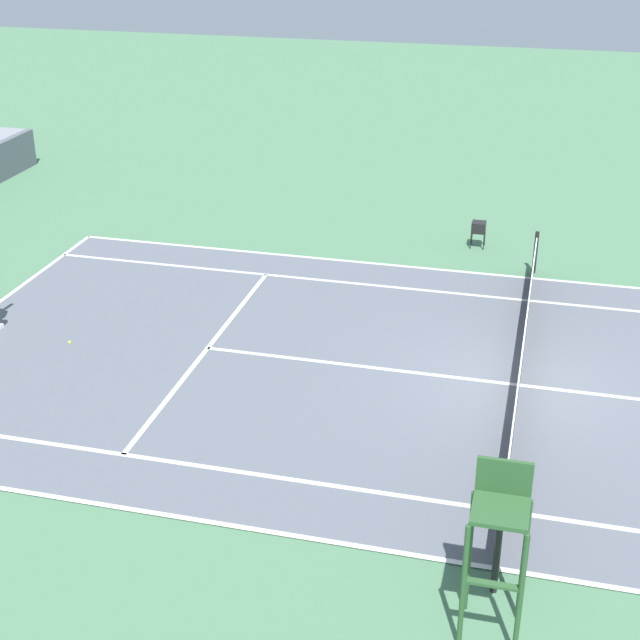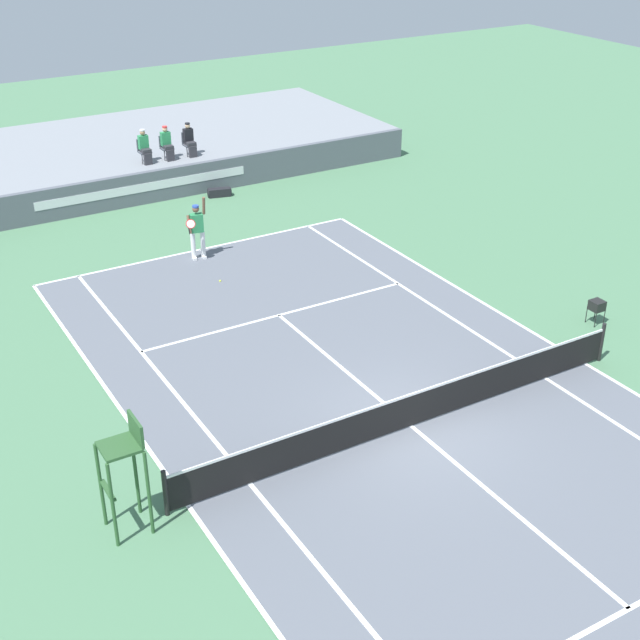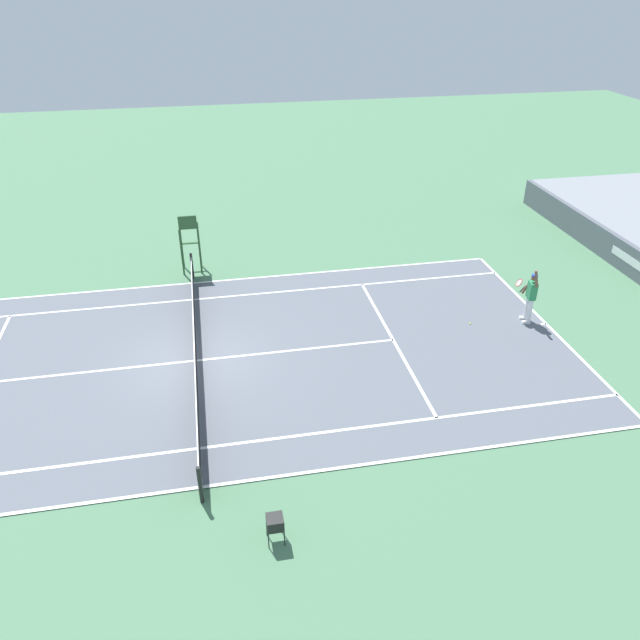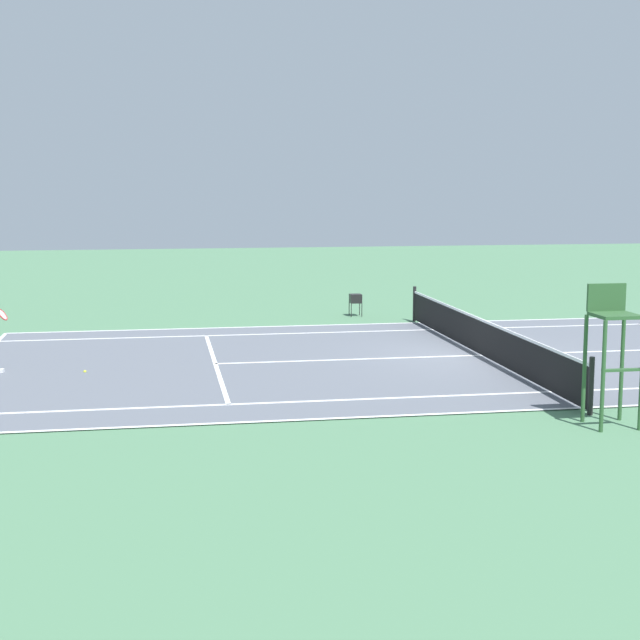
% 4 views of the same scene
% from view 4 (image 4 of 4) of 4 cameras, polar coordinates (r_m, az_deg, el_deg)
% --- Properties ---
extents(ground_plane, '(80.00, 80.00, 0.00)m').
position_cam_4_polar(ground_plane, '(23.10, 9.69, -2.18)').
color(ground_plane, '#4C7A56').
extents(court, '(11.08, 23.88, 0.03)m').
position_cam_4_polar(court, '(23.09, 9.69, -2.16)').
color(court, slate).
rests_on(court, ground).
extents(net, '(11.98, 0.10, 1.07)m').
position_cam_4_polar(net, '(23.01, 9.72, -0.90)').
color(net, black).
rests_on(net, ground).
extents(tennis_ball, '(0.07, 0.07, 0.07)m').
position_cam_4_polar(tennis_ball, '(21.38, -14.11, -3.06)').
color(tennis_ball, '#D1E533').
rests_on(tennis_ball, ground).
extents(umpire_chair, '(0.77, 0.77, 2.44)m').
position_cam_4_polar(umpire_chair, '(16.80, 17.36, -0.96)').
color(umpire_chair, '#2D562D').
rests_on(umpire_chair, ground).
extents(ball_hopper, '(0.36, 0.36, 0.70)m').
position_cam_4_polar(ball_hopper, '(29.62, 2.18, 1.33)').
color(ball_hopper, black).
rests_on(ball_hopper, ground).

